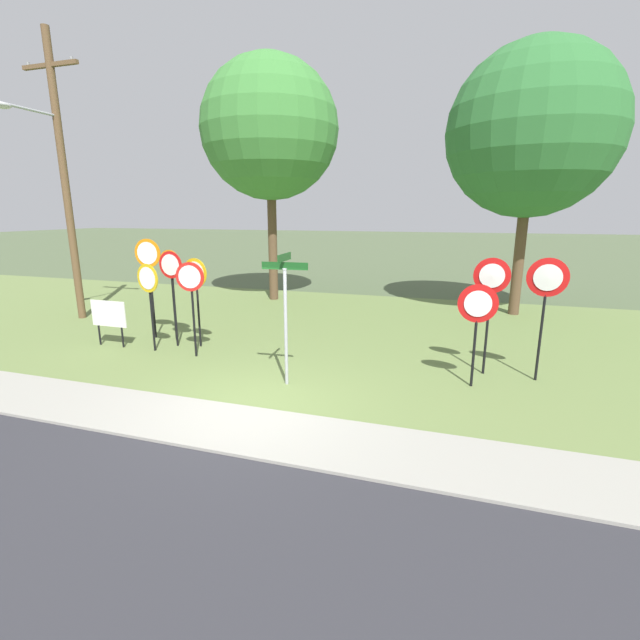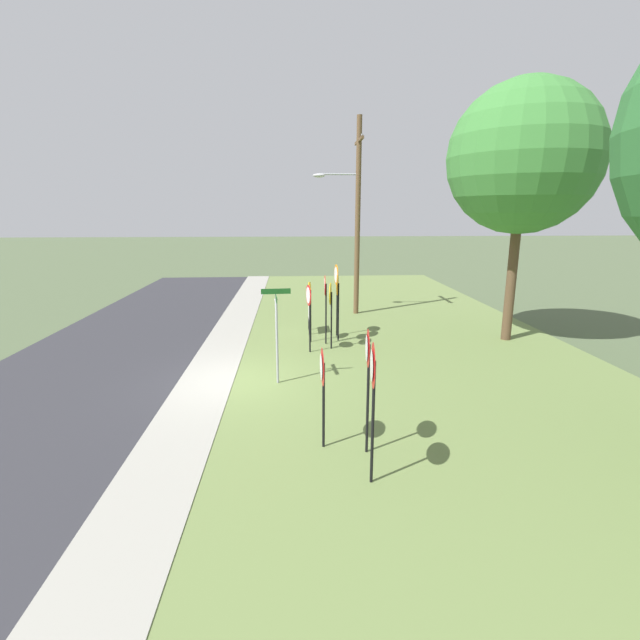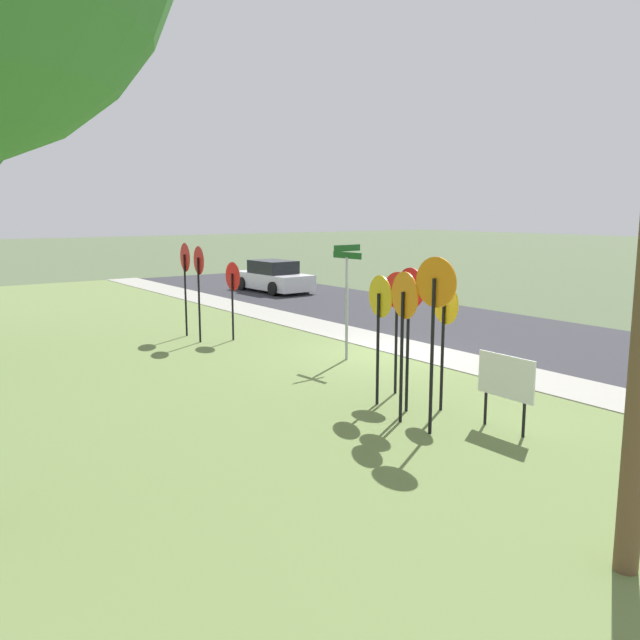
# 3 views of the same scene
# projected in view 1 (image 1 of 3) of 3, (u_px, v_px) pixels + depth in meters

# --- Properties ---
(ground_plane) EXTENTS (160.00, 160.00, 0.00)m
(ground_plane) POSITION_uv_depth(u_px,v_px,m) (251.00, 409.00, 8.28)
(ground_plane) COLOR #4C5B3D
(road_asphalt) EXTENTS (44.00, 6.40, 0.01)m
(road_asphalt) POSITION_uv_depth(u_px,v_px,m) (2.00, 637.00, 3.83)
(road_asphalt) COLOR #2D2D33
(road_asphalt) RESTS_ON ground_plane
(sidewalk_strip) EXTENTS (44.00, 1.60, 0.06)m
(sidewalk_strip) POSITION_uv_depth(u_px,v_px,m) (229.00, 427.00, 7.53)
(sidewalk_strip) COLOR #99968C
(sidewalk_strip) RESTS_ON ground_plane
(grass_median) EXTENTS (44.00, 12.00, 0.04)m
(grass_median) POSITION_uv_depth(u_px,v_px,m) (337.00, 330.00, 13.83)
(grass_median) COLOR olive
(grass_median) RESTS_ON ground_plane
(stop_sign_near_left) EXTENTS (0.76, 0.15, 2.39)m
(stop_sign_near_left) POSITION_uv_depth(u_px,v_px,m) (196.00, 283.00, 11.61)
(stop_sign_near_left) COLOR black
(stop_sign_near_left) RESTS_ON grass_median
(stop_sign_near_right) EXTENTS (0.72, 0.17, 2.28)m
(stop_sign_near_right) POSITION_uv_depth(u_px,v_px,m) (149.00, 288.00, 11.25)
(stop_sign_near_right) COLOR black
(stop_sign_near_right) RESTS_ON grass_median
(stop_sign_far_left) EXTENTS (0.71, 0.11, 2.56)m
(stop_sign_far_left) POSITION_uv_depth(u_px,v_px,m) (172.00, 278.00, 11.63)
(stop_sign_far_left) COLOR black
(stop_sign_far_left) RESTS_ON grass_median
(stop_sign_far_center) EXTENTS (0.77, 0.17, 2.55)m
(stop_sign_far_center) POSITION_uv_depth(u_px,v_px,m) (171.00, 275.00, 12.20)
(stop_sign_far_center) COLOR black
(stop_sign_far_center) RESTS_ON grass_median
(stop_sign_far_right) EXTENTS (0.71, 0.15, 2.38)m
(stop_sign_far_right) POSITION_uv_depth(u_px,v_px,m) (191.00, 289.00, 10.78)
(stop_sign_far_right) COLOR black
(stop_sign_far_right) RESTS_ON grass_median
(stop_sign_center_tall) EXTENTS (0.79, 0.11, 2.83)m
(stop_sign_center_tall) POSITION_uv_depth(u_px,v_px,m) (149.00, 266.00, 12.38)
(stop_sign_center_tall) COLOR black
(stop_sign_center_tall) RESTS_ON grass_median
(yield_sign_near_left) EXTENTS (0.79, 0.10, 2.16)m
(yield_sign_near_left) POSITION_uv_depth(u_px,v_px,m) (477.00, 312.00, 8.88)
(yield_sign_near_left) COLOR black
(yield_sign_near_left) RESTS_ON grass_median
(yield_sign_near_right) EXTENTS (0.76, 0.12, 2.60)m
(yield_sign_near_right) POSITION_uv_depth(u_px,v_px,m) (491.00, 288.00, 9.52)
(yield_sign_near_right) COLOR black
(yield_sign_near_right) RESTS_ON grass_median
(yield_sign_far_left) EXTENTS (0.81, 0.12, 2.64)m
(yield_sign_far_left) POSITION_uv_depth(u_px,v_px,m) (546.00, 290.00, 9.12)
(yield_sign_far_left) COLOR black
(yield_sign_far_left) RESTS_ON grass_median
(street_name_post) EXTENTS (0.96, 0.82, 2.74)m
(street_name_post) POSITION_uv_depth(u_px,v_px,m) (285.00, 308.00, 9.01)
(street_name_post) COLOR #9EA0A8
(street_name_post) RESTS_ON grass_median
(utility_pole) EXTENTS (2.10, 2.20, 8.96)m
(utility_pole) POSITION_uv_depth(u_px,v_px,m) (60.00, 170.00, 14.05)
(utility_pole) COLOR brown
(utility_pole) RESTS_ON grass_median
(notice_board) EXTENTS (1.10, 0.06, 1.25)m
(notice_board) POSITION_uv_depth(u_px,v_px,m) (109.00, 316.00, 11.88)
(notice_board) COLOR black
(notice_board) RESTS_ON grass_median
(oak_tree_left) EXTENTS (5.30, 5.30, 9.30)m
(oak_tree_left) POSITION_uv_depth(u_px,v_px,m) (270.00, 130.00, 17.06)
(oak_tree_left) COLOR brown
(oak_tree_left) RESTS_ON grass_median
(oak_tree_right) EXTENTS (5.50, 5.50, 8.84)m
(oak_tree_right) POSITION_uv_depth(u_px,v_px,m) (532.00, 132.00, 14.44)
(oak_tree_right) COLOR brown
(oak_tree_right) RESTS_ON grass_median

